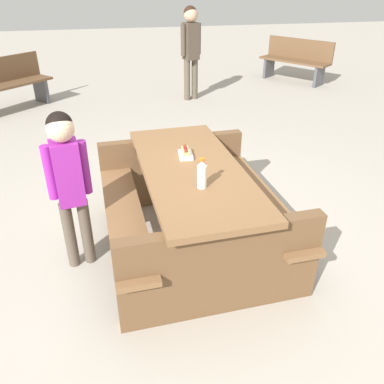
{
  "coord_description": "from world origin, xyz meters",
  "views": [
    {
      "loc": [
        -2.73,
        0.58,
        2.1
      ],
      "look_at": [
        0.0,
        0.0,
        0.52
      ],
      "focal_mm": 36.94,
      "sensor_mm": 36.0,
      "label": 1
    }
  ],
  "objects_px": {
    "hotdog_tray": "(185,153)",
    "park_bench_mid": "(5,83)",
    "park_bench_near": "(296,59)",
    "bystander_adult": "(191,42)",
    "soda_bottle": "(202,174)",
    "picnic_table": "(192,200)",
    "child_in_coat": "(68,174)"
  },
  "relations": [
    {
      "from": "picnic_table",
      "to": "soda_bottle",
      "type": "xyz_separation_m",
      "value": [
        -0.34,
        0.0,
        0.41
      ]
    },
    {
      "from": "park_bench_near",
      "to": "soda_bottle",
      "type": "bearing_deg",
      "value": 149.08
    },
    {
      "from": "picnic_table",
      "to": "park_bench_mid",
      "type": "relative_size",
      "value": 1.36
    },
    {
      "from": "bystander_adult",
      "to": "soda_bottle",
      "type": "bearing_deg",
      "value": 169.16
    },
    {
      "from": "picnic_table",
      "to": "park_bench_mid",
      "type": "height_order",
      "value": "park_bench_mid"
    },
    {
      "from": "picnic_table",
      "to": "soda_bottle",
      "type": "distance_m",
      "value": 0.53
    },
    {
      "from": "picnic_table",
      "to": "park_bench_near",
      "type": "xyz_separation_m",
      "value": [
        5.26,
        -3.35,
        0.0
      ]
    },
    {
      "from": "soda_bottle",
      "to": "child_in_coat",
      "type": "height_order",
      "value": "child_in_coat"
    },
    {
      "from": "park_bench_mid",
      "to": "soda_bottle",
      "type": "bearing_deg",
      "value": -154.48
    },
    {
      "from": "picnic_table",
      "to": "soda_bottle",
      "type": "height_order",
      "value": "soda_bottle"
    },
    {
      "from": "child_in_coat",
      "to": "park_bench_mid",
      "type": "relative_size",
      "value": 0.92
    },
    {
      "from": "picnic_table",
      "to": "bystander_adult",
      "type": "bearing_deg",
      "value": -11.63
    },
    {
      "from": "hotdog_tray",
      "to": "park_bench_mid",
      "type": "height_order",
      "value": "park_bench_mid"
    },
    {
      "from": "picnic_table",
      "to": "bystander_adult",
      "type": "xyz_separation_m",
      "value": [
        4.38,
        -0.9,
        0.57
      ]
    },
    {
      "from": "hotdog_tray",
      "to": "park_bench_mid",
      "type": "relative_size",
      "value": 0.14
    },
    {
      "from": "park_bench_mid",
      "to": "bystander_adult",
      "type": "distance_m",
      "value": 3.21
    },
    {
      "from": "park_bench_mid",
      "to": "bystander_adult",
      "type": "relative_size",
      "value": 0.87
    },
    {
      "from": "hotdog_tray",
      "to": "park_bench_mid",
      "type": "xyz_separation_m",
      "value": [
        4.18,
        2.24,
        -0.33
      ]
    },
    {
      "from": "picnic_table",
      "to": "soda_bottle",
      "type": "relative_size",
      "value": 8.22
    },
    {
      "from": "park_bench_mid",
      "to": "child_in_coat",
      "type": "bearing_deg",
      "value": -163.33
    },
    {
      "from": "picnic_table",
      "to": "park_bench_mid",
      "type": "distance_m",
      "value": 4.93
    },
    {
      "from": "child_in_coat",
      "to": "park_bench_mid",
      "type": "xyz_separation_m",
      "value": [
        4.43,
        1.33,
        -0.36
      ]
    },
    {
      "from": "park_bench_near",
      "to": "child_in_coat",
      "type": "bearing_deg",
      "value": 141.12
    },
    {
      "from": "park_bench_near",
      "to": "bystander_adult",
      "type": "height_order",
      "value": "bystander_adult"
    },
    {
      "from": "soda_bottle",
      "to": "bystander_adult",
      "type": "bearing_deg",
      "value": -10.84
    },
    {
      "from": "park_bench_near",
      "to": "bystander_adult",
      "type": "distance_m",
      "value": 2.67
    },
    {
      "from": "picnic_table",
      "to": "soda_bottle",
      "type": "bearing_deg",
      "value": 179.64
    },
    {
      "from": "park_bench_near",
      "to": "park_bench_mid",
      "type": "bearing_deg",
      "value": 98.89
    },
    {
      "from": "picnic_table",
      "to": "park_bench_mid",
      "type": "bearing_deg",
      "value": 27.23
    },
    {
      "from": "soda_bottle",
      "to": "park_bench_near",
      "type": "xyz_separation_m",
      "value": [
        5.6,
        -3.35,
        -0.4
      ]
    },
    {
      "from": "soda_bottle",
      "to": "child_in_coat",
      "type": "xyz_separation_m",
      "value": [
        0.29,
        0.93,
        -0.04
      ]
    },
    {
      "from": "picnic_table",
      "to": "child_in_coat",
      "type": "relative_size",
      "value": 1.47
    }
  ]
}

